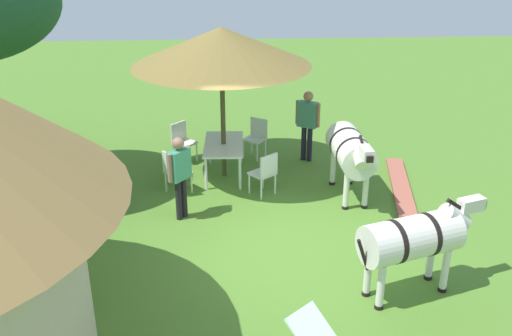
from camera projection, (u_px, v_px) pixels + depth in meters
name	position (u px, v px, depth m)	size (l,w,h in m)	color
ground_plane	(278.00, 245.00, 9.81)	(36.00, 36.00, 0.00)	#4D7A2A
shade_umbrella	(221.00, 46.00, 11.33)	(3.62, 3.62, 3.19)	#454323
patio_dining_table	(224.00, 147.00, 12.19)	(1.55, 0.87, 0.74)	silver
patio_chair_east_end	(256.00, 135.00, 13.24)	(0.60, 0.60, 0.90)	silver
patio_chair_west_end	(182.00, 139.00, 13.01)	(0.61, 0.61, 0.90)	white
patio_chair_near_hut	(174.00, 170.00, 11.43)	(0.61, 0.60, 0.90)	silver
patio_chair_near_lawn	(265.00, 171.00, 11.37)	(0.60, 0.61, 0.90)	white
guest_beside_umbrella	(180.00, 171.00, 10.33)	(0.47, 0.42, 1.59)	black
guest_behind_table	(308.00, 120.00, 12.85)	(0.40, 0.51, 1.63)	black
zebra_nearest_camera	(414.00, 238.00, 8.22)	(1.06, 2.07, 1.47)	silver
zebra_by_umbrella	(351.00, 151.00, 11.12)	(2.14, 0.75, 1.51)	silver
brick_patio_kerb	(401.00, 186.00, 11.86)	(2.80, 0.36, 0.08)	#A55846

